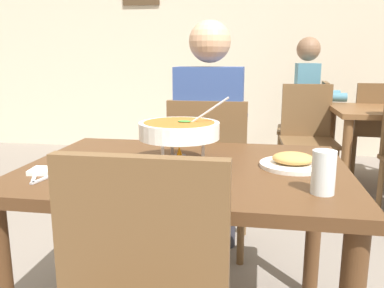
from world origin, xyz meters
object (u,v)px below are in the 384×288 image
appetizer_plate (293,162)px  rice_plate (164,182)px  chair_bg_window (376,125)px  curry_bowl (179,131)px  dining_table_main (185,193)px  sauce_dish (89,164)px  drink_glass (323,175)px  chair_diner_main (209,169)px  diner_main (210,126)px  chair_bg_corner (307,131)px  chair_bg_right (311,123)px  patron_bg_right (310,98)px

appetizer_plate → rice_plate: bearing=-142.5°
chair_bg_window → appetizer_plate: bearing=-111.5°
curry_bowl → appetizer_plate: (0.42, 0.03, -0.11)m
dining_table_main → sauce_dish: bearing=-167.1°
sauce_dish → drink_glass: (0.80, -0.16, 0.05)m
sauce_dish → drink_glass: size_ratio=0.69×
dining_table_main → rice_plate: 0.30m
chair_diner_main → chair_bg_window: size_ratio=1.00×
dining_table_main → rice_plate: (-0.02, -0.27, 0.13)m
chair_diner_main → drink_glass: 1.10m
curry_bowl → chair_bg_window: bearing=60.6°
drink_glass → chair_bg_window: chair_bg_window is taller
chair_bg_window → diner_main: bearing=-128.4°
rice_plate → chair_bg_corner: bearing=73.3°
diner_main → drink_glass: size_ratio=10.08×
curry_bowl → drink_glass: (0.48, -0.26, -0.07)m
drink_glass → curry_bowl: bearing=151.8°
drink_glass → chair_bg_right: size_ratio=0.14×
curry_bowl → dining_table_main: bearing=-29.9°
drink_glass → chair_bg_right: chair_bg_right is taller
appetizer_plate → sauce_dish: 0.75m
chair_bg_right → patron_bg_right: size_ratio=0.69×
patron_bg_right → chair_diner_main: bearing=-112.3°
diner_main → rice_plate: bearing=-90.9°
rice_plate → chair_bg_window: 3.04m
chair_bg_corner → dining_table_main: bearing=-108.4°
curry_bowl → patron_bg_right: size_ratio=0.25×
chair_diner_main → diner_main: 0.24m
chair_bg_right → rice_plate: bearing=-105.8°
chair_bg_right → patron_bg_right: bearing=132.1°
chair_diner_main → chair_bg_corner: (0.68, 1.31, 0.00)m
diner_main → appetizer_plate: size_ratio=5.46×
diner_main → chair_bg_right: bearing=66.3°
diner_main → chair_bg_corner: size_ratio=1.46×
appetizer_plate → patron_bg_right: size_ratio=0.18×
sauce_dish → drink_glass: 0.82m
dining_table_main → diner_main: (0.00, 0.75, 0.13)m
sauce_dish → chair_bg_window: 3.04m
drink_glass → patron_bg_right: size_ratio=0.10×
drink_glass → chair_bg_corner: bearing=84.5°
chair_bg_corner → chair_bg_window: size_ratio=1.00×
rice_plate → chair_bg_corner: (0.69, 2.30, -0.23)m
chair_diner_main → chair_bg_corner: 1.47m
drink_glass → patron_bg_right: bearing=84.1°
dining_table_main → chair_bg_window: chair_bg_window is taller
curry_bowl → chair_bg_corner: (0.70, 2.01, -0.34)m
dining_table_main → chair_bg_right: chair_bg_right is taller
appetizer_plate → chair_bg_window: size_ratio=0.27×
appetizer_plate → chair_bg_window: chair_bg_window is taller
drink_glass → rice_plate: bearing=-176.5°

